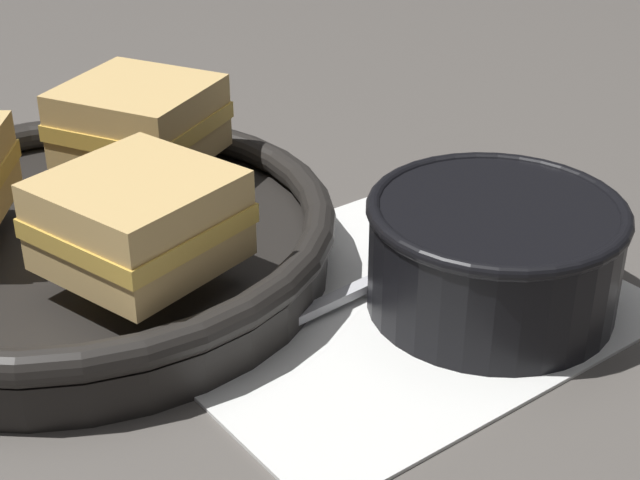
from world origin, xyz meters
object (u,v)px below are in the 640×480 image
(soup_bowl, at_px, (494,250))
(spoon, at_px, (389,274))
(sandwich_near_left, at_px, (139,121))
(sandwich_far_left, at_px, (139,220))
(skillet, at_px, (74,240))

(soup_bowl, relative_size, spoon, 0.78)
(spoon, xyz_separation_m, sandwich_near_left, (-0.04, 0.17, 0.06))
(soup_bowl, distance_m, sandwich_near_left, 0.23)
(sandwich_near_left, xyz_separation_m, sandwich_far_left, (-0.08, -0.10, 0.00))
(sandwich_near_left, bearing_deg, sandwich_far_left, -128.35)
(skillet, height_order, sandwich_near_left, sandwich_near_left)
(soup_bowl, distance_m, sandwich_far_left, 0.18)
(spoon, distance_m, sandwich_far_left, 0.15)
(skillet, relative_size, sandwich_far_left, 4.42)
(sandwich_near_left, bearing_deg, spoon, -77.60)
(skillet, height_order, sandwich_far_left, sandwich_far_left)
(soup_bowl, xyz_separation_m, skillet, (-0.13, 0.19, -0.01))
(spoon, xyz_separation_m, sandwich_far_left, (-0.12, 0.06, 0.06))
(sandwich_far_left, bearing_deg, skillet, 82.37)
(sandwich_near_left, distance_m, sandwich_far_left, 0.13)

